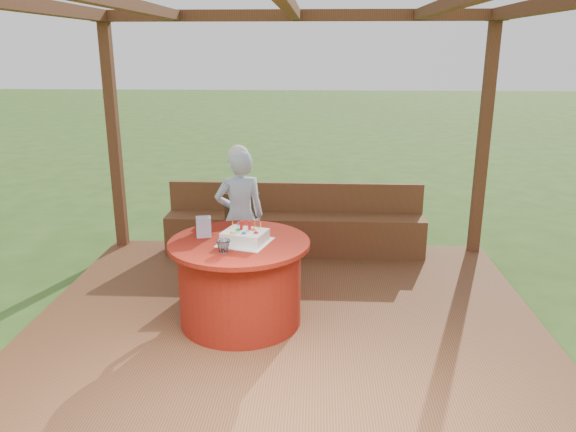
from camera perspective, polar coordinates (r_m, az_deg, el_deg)
The scene contains 10 objects.
ground at distance 5.17m, azimuth -0.15°, elevation -11.49°, with size 60.00×60.00×0.00m, color #30551C.
deck at distance 5.14m, azimuth -0.15°, elevation -10.90°, with size 4.50×4.00×0.12m, color brown.
pergola at distance 4.55m, azimuth -0.18°, elevation 16.27°, with size 4.50×4.00×2.72m.
bench at distance 6.60m, azimuth 0.69°, elevation -1.46°, with size 3.00×0.42×0.80m.
table at distance 4.91m, azimuth -4.88°, elevation -6.62°, with size 1.20×1.20×0.75m.
chair at distance 6.04m, azimuth -4.67°, elevation -1.45°, with size 0.41×0.41×0.83m.
elderly_woman at distance 5.69m, azimuth -4.91°, elevation 0.17°, with size 0.58×0.46×1.41m.
birthday_cake at distance 4.72m, azimuth -4.39°, elevation -2.11°, with size 0.49×0.49×0.18m.
gift_bag at distance 4.90m, azimuth -8.56°, elevation -1.09°, with size 0.13×0.08×0.18m, color #DB8EC5.
drinking_glass at distance 4.51m, azimuth -6.57°, elevation -3.08°, with size 0.11×0.11×0.11m, color silver.
Camera 1 is at (0.26, -4.55, 2.44)m, focal length 35.00 mm.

